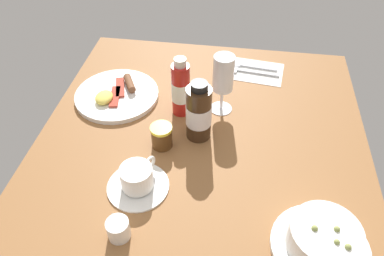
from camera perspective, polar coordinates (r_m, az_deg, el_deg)
The scene contains 10 objects.
ground_plane at distance 89.78cm, azimuth 0.65°, elevation -6.79°, with size 110.00×84.00×3.00cm, color brown.
porridge_bowl at distance 78.13cm, azimuth 19.46°, elevation -15.89°, with size 19.30×19.30×7.45cm.
cutlery_setting at distance 119.65cm, azimuth 9.15°, elevation 8.75°, with size 14.54×19.64×0.90cm.
coffee_cup at distance 84.03cm, azimuth -8.38°, elevation -7.81°, with size 14.06×14.06×6.17cm.
creamer_jug at distance 77.84cm, azimuth -11.26°, elevation -14.89°, with size 5.35×4.96×5.14cm.
wine_glass at distance 97.33cm, azimuth 4.82°, elevation 7.95°, with size 6.13×6.13×17.00cm.
jam_jar at distance 91.74cm, azimuth -4.67°, elevation -1.27°, with size 5.42×5.42×6.21cm.
sauce_bottle_red at distance 98.07cm, azimuth -1.73°, elevation 5.99°, with size 4.93×4.93×17.16cm.
sauce_bottle_brown at distance 91.05cm, azimuth 1.04°, elevation 2.36°, with size 6.39×6.39×16.63cm.
breakfast_plate at distance 109.40cm, azimuth -11.51°, elevation 5.03°, with size 23.87×23.87×3.70cm.
Camera 1 is at (-56.64, -7.34, 67.77)cm, focal length 34.77 mm.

